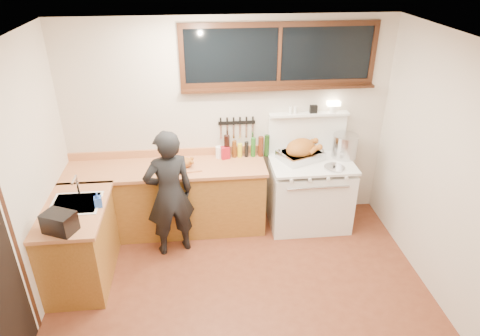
{
  "coord_description": "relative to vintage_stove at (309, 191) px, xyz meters",
  "views": [
    {
      "loc": [
        -0.37,
        -3.2,
        3.29
      ],
      "look_at": [
        0.05,
        0.85,
        1.15
      ],
      "focal_mm": 32.0,
      "sensor_mm": 36.0,
      "label": 1
    }
  ],
  "objects": [
    {
      "name": "ground_plane",
      "position": [
        -1.0,
        -1.41,
        -0.48
      ],
      "size": [
        4.0,
        3.5,
        0.02
      ],
      "primitive_type": "cube",
      "color": "#5D2A18"
    },
    {
      "name": "room_shell",
      "position": [
        -1.0,
        -1.41,
        1.18
      ],
      "size": [
        4.1,
        3.6,
        2.65
      ],
      "color": "beige",
      "rests_on": "ground"
    },
    {
      "name": "counter_back",
      "position": [
        -1.8,
        0.04,
        -0.01
      ],
      "size": [
        2.44,
        0.64,
        1.0
      ],
      "color": "brown",
      "rests_on": "ground"
    },
    {
      "name": "counter_left",
      "position": [
        -2.7,
        -0.79,
        -0.01
      ],
      "size": [
        0.64,
        1.09,
        0.9
      ],
      "color": "brown",
      "rests_on": "ground"
    },
    {
      "name": "sink_unit",
      "position": [
        -2.68,
        -0.71,
        0.38
      ],
      "size": [
        0.5,
        0.45,
        0.37
      ],
      "color": "white",
      "rests_on": "counter_left"
    },
    {
      "name": "vintage_stove",
      "position": [
        0.0,
        0.0,
        0.0
      ],
      "size": [
        1.02,
        0.74,
        1.57
      ],
      "color": "white",
      "rests_on": "ground"
    },
    {
      "name": "back_window",
      "position": [
        -0.4,
        0.31,
        1.6
      ],
      "size": [
        2.32,
        0.13,
        0.77
      ],
      "color": "black",
      "rests_on": "room_shell"
    },
    {
      "name": "knife_strip",
      "position": [
        -0.9,
        0.32,
        0.84
      ],
      "size": [
        0.46,
        0.03,
        0.28
      ],
      "color": "black",
      "rests_on": "room_shell"
    },
    {
      "name": "man",
      "position": [
        -1.74,
        -0.41,
        0.31
      ],
      "size": [
        0.65,
        0.53,
        1.55
      ],
      "color": "black",
      "rests_on": "ground"
    },
    {
      "name": "soap_bottle",
      "position": [
        -2.43,
        -0.78,
        0.52
      ],
      "size": [
        0.09,
        0.09,
        0.17
      ],
      "color": "blue",
      "rests_on": "counter_left"
    },
    {
      "name": "toaster",
      "position": [
        -2.7,
        -1.18,
        0.53
      ],
      "size": [
        0.34,
        0.3,
        0.2
      ],
      "color": "black",
      "rests_on": "counter_left"
    },
    {
      "name": "cutting_board",
      "position": [
        -1.57,
        -0.02,
        0.49
      ],
      "size": [
        0.43,
        0.35,
        0.14
      ],
      "color": "#C1794C",
      "rests_on": "counter_back"
    },
    {
      "name": "roast_turkey",
      "position": [
        -0.12,
        0.08,
        0.54
      ],
      "size": [
        0.62,
        0.55,
        0.27
      ],
      "color": "silver",
      "rests_on": "vintage_stove"
    },
    {
      "name": "stockpot",
      "position": [
        0.44,
        0.09,
        0.58
      ],
      "size": [
        0.36,
        0.36,
        0.29
      ],
      "color": "silver",
      "rests_on": "vintage_stove"
    },
    {
      "name": "saucepan",
      "position": [
        -0.01,
        0.29,
        0.49
      ],
      "size": [
        0.2,
        0.28,
        0.11
      ],
      "color": "silver",
      "rests_on": "vintage_stove"
    },
    {
      "name": "pot_lid",
      "position": [
        0.22,
        -0.21,
        0.45
      ],
      "size": [
        0.27,
        0.27,
        0.04
      ],
      "color": "silver",
      "rests_on": "vintage_stove"
    },
    {
      "name": "coffee_tin",
      "position": [
        -1.06,
        0.19,
        0.51
      ],
      "size": [
        0.12,
        0.11,
        0.16
      ],
      "color": "maroon",
      "rests_on": "counter_back"
    },
    {
      "name": "pitcher",
      "position": [
        -1.14,
        0.22,
        0.51
      ],
      "size": [
        0.09,
        0.09,
        0.15
      ],
      "color": "white",
      "rests_on": "counter_back"
    },
    {
      "name": "bottle_cluster",
      "position": [
        -0.78,
        0.22,
        0.56
      ],
      "size": [
        0.57,
        0.07,
        0.3
      ],
      "color": "black",
      "rests_on": "counter_back"
    }
  ]
}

